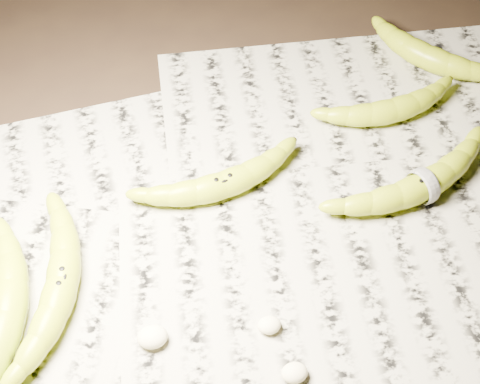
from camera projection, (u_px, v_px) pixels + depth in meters
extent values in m
plane|color=black|center=(261.00, 217.00, 0.81)|extent=(3.00, 3.00, 0.00)
cube|color=#A3A08C|center=(244.00, 245.00, 0.78)|extent=(0.90, 0.70, 0.01)
torus|color=white|center=(423.00, 184.00, 0.81)|extent=(0.02, 0.05, 0.05)
ellipsoid|color=#F7F3BF|center=(152.00, 335.00, 0.69)|extent=(0.03, 0.03, 0.02)
ellipsoid|color=#F7F3BF|center=(295.00, 371.00, 0.67)|extent=(0.03, 0.02, 0.02)
ellipsoid|color=#F7F3BF|center=(269.00, 323.00, 0.70)|extent=(0.03, 0.02, 0.01)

